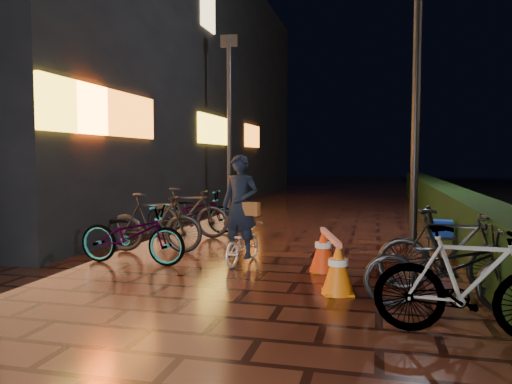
# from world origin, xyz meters

# --- Properties ---
(ground) EXTENTS (80.00, 80.00, 0.00)m
(ground) POSITION_xyz_m (0.00, 0.00, 0.00)
(ground) COLOR #381911
(ground) RESTS_ON ground
(hedge) EXTENTS (0.70, 20.00, 1.00)m
(hedge) POSITION_xyz_m (3.30, 8.00, 0.50)
(hedge) COLOR black
(hedge) RESTS_ON ground
(storefront_block) EXTENTS (12.09, 22.00, 9.00)m
(storefront_block) POSITION_xyz_m (-9.50, 11.50, 4.50)
(storefront_block) COLOR black
(storefront_block) RESTS_ON ground
(lamp_post_hedge) EXTENTS (0.55, 0.30, 5.86)m
(lamp_post_hedge) POSITION_xyz_m (2.34, 4.22, 3.22)
(lamp_post_hedge) COLOR black
(lamp_post_hedge) RESTS_ON ground
(lamp_post_sf) EXTENTS (0.51, 0.15, 5.28)m
(lamp_post_sf) POSITION_xyz_m (-2.63, 7.99, 2.91)
(lamp_post_sf) COLOR black
(lamp_post_sf) RESTS_ON ground
(cyclist) EXTENTS (0.67, 1.29, 1.77)m
(cyclist) POSITION_xyz_m (-0.50, 1.55, 0.66)
(cyclist) COLOR white
(cyclist) RESTS_ON ground
(traffic_barrier) EXTENTS (0.75, 1.64, 0.67)m
(traffic_barrier) POSITION_xyz_m (1.00, 0.73, 0.33)
(traffic_barrier) COLOR orange
(traffic_barrier) RESTS_ON ground
(cart_assembly) EXTENTS (0.55, 0.51, 0.93)m
(cart_assembly) POSITION_xyz_m (2.70, 2.84, 0.48)
(cart_assembly) COLOR black
(cart_assembly) RESTS_ON ground
(parked_bikes_storefront) EXTENTS (2.06, 4.14, 1.07)m
(parked_bikes_storefront) POSITION_xyz_m (-2.32, 2.90, 0.51)
(parked_bikes_storefront) COLOR black
(parked_bikes_storefront) RESTS_ON ground
(parked_bikes_hedge) EXTENTS (1.95, 2.22, 1.07)m
(parked_bikes_hedge) POSITION_xyz_m (2.47, -0.32, 0.52)
(parked_bikes_hedge) COLOR black
(parked_bikes_hedge) RESTS_ON ground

